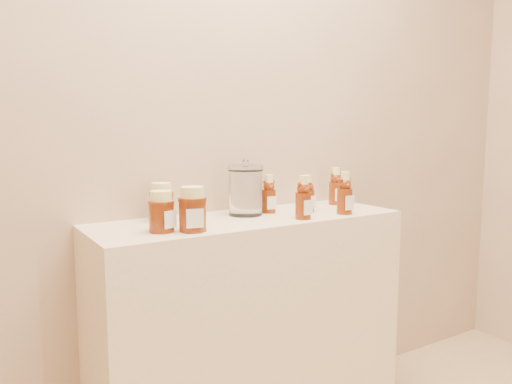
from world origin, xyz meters
TOP-DOWN VIEW (x-y plane):
  - wall_back at (0.00, 1.75)m, footprint 3.50×0.02m
  - display_table at (0.00, 1.55)m, footprint 1.20×0.40m
  - bear_bottle_back_left at (0.12, 1.60)m, footprint 0.07×0.07m
  - bear_bottle_back_mid at (0.27, 1.54)m, footprint 0.07×0.07m
  - bear_bottle_back_right at (0.49, 1.63)m, footprint 0.07×0.07m
  - bear_bottle_front_left at (0.15, 1.42)m, footprint 0.06×0.06m
  - bear_bottle_front_right at (0.36, 1.42)m, footprint 0.07×0.07m
  - honey_jar_left at (-0.38, 1.48)m, footprint 0.11×0.11m
  - honey_jar_back at (-0.30, 1.67)m, footprint 0.11×0.11m
  - honey_jar_front at (-0.29, 1.44)m, footprint 0.11×0.11m
  - glass_canister at (0.01, 1.61)m, footprint 0.17×0.17m

SIDE VIEW (x-z plane):
  - display_table at x=0.00m, z-range 0.00..0.90m
  - honey_jar_left at x=-0.38m, z-range 0.90..1.03m
  - honey_jar_back at x=-0.30m, z-range 0.90..1.04m
  - honey_jar_front at x=-0.29m, z-range 0.90..1.05m
  - bear_bottle_back_mid at x=0.27m, z-range 0.90..1.07m
  - bear_bottle_back_left at x=0.12m, z-range 0.90..1.07m
  - bear_bottle_front_left at x=0.15m, z-range 0.90..1.08m
  - bear_bottle_back_right at x=0.49m, z-range 0.90..1.09m
  - bear_bottle_front_right at x=0.36m, z-range 0.90..1.09m
  - glass_canister at x=0.01m, z-range 0.90..1.11m
  - wall_back at x=0.00m, z-range 0.00..2.70m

